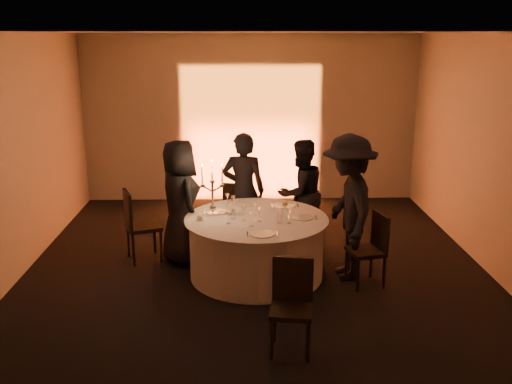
{
  "coord_description": "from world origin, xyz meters",
  "views": [
    {
      "loc": [
        -0.2,
        -6.75,
        2.99
      ],
      "look_at": [
        0.0,
        0.2,
        1.05
      ],
      "focal_mm": 40.0,
      "sensor_mm": 36.0,
      "label": 1
    }
  ],
  "objects_px": {
    "chair_back_right": "(301,211)",
    "chair_front": "(292,300)",
    "guest_right": "(348,207)",
    "candelabra": "(213,195)",
    "guest_back_right": "(301,193)",
    "chair_back_left": "(237,207)",
    "chair_right": "(372,245)",
    "guest_back_left": "(243,191)",
    "coffee_cup": "(200,218)",
    "banquet_table": "(256,247)",
    "chair_left": "(137,222)",
    "guest_left": "(180,202)"
  },
  "relations": [
    {
      "from": "guest_back_right",
      "to": "coffee_cup",
      "type": "distance_m",
      "value": 1.79
    },
    {
      "from": "guest_back_left",
      "to": "chair_front",
      "type": "bearing_deg",
      "value": 107.44
    },
    {
      "from": "chair_back_left",
      "to": "chair_front",
      "type": "distance_m",
      "value": 3.12
    },
    {
      "from": "guest_back_left",
      "to": "candelabra",
      "type": "bearing_deg",
      "value": 73.71
    },
    {
      "from": "guest_back_left",
      "to": "guest_back_right",
      "type": "bearing_deg",
      "value": -167.82
    },
    {
      "from": "guest_back_left",
      "to": "coffee_cup",
      "type": "distance_m",
      "value": 1.23
    },
    {
      "from": "chair_back_right",
      "to": "coffee_cup",
      "type": "xyz_separation_m",
      "value": [
        -1.39,
        -1.2,
        0.3
      ]
    },
    {
      "from": "chair_left",
      "to": "guest_back_right",
      "type": "bearing_deg",
      "value": -97.33
    },
    {
      "from": "guest_back_right",
      "to": "guest_right",
      "type": "height_order",
      "value": "guest_right"
    },
    {
      "from": "coffee_cup",
      "to": "chair_front",
      "type": "bearing_deg",
      "value": -59.66
    },
    {
      "from": "chair_right",
      "to": "guest_right",
      "type": "distance_m",
      "value": 0.54
    },
    {
      "from": "chair_front",
      "to": "coffee_cup",
      "type": "height_order",
      "value": "chair_front"
    },
    {
      "from": "guest_back_left",
      "to": "candelabra",
      "type": "height_order",
      "value": "guest_back_left"
    },
    {
      "from": "guest_left",
      "to": "guest_back_left",
      "type": "xyz_separation_m",
      "value": [
        0.85,
        0.51,
        0.01
      ]
    },
    {
      "from": "chair_front",
      "to": "guest_back_right",
      "type": "height_order",
      "value": "guest_back_right"
    },
    {
      "from": "chair_back_right",
      "to": "guest_back_right",
      "type": "height_order",
      "value": "guest_back_right"
    },
    {
      "from": "chair_back_left",
      "to": "candelabra",
      "type": "relative_size",
      "value": 1.24
    },
    {
      "from": "chair_back_left",
      "to": "chair_back_right",
      "type": "relative_size",
      "value": 1.02
    },
    {
      "from": "chair_right",
      "to": "guest_back_right",
      "type": "relative_size",
      "value": 0.58
    },
    {
      "from": "banquet_table",
      "to": "candelabra",
      "type": "xyz_separation_m",
      "value": [
        -0.55,
        0.18,
        0.64
      ]
    },
    {
      "from": "chair_left",
      "to": "chair_back_right",
      "type": "distance_m",
      "value": 2.35
    },
    {
      "from": "chair_back_right",
      "to": "guest_right",
      "type": "distance_m",
      "value": 1.34
    },
    {
      "from": "chair_right",
      "to": "guest_back_left",
      "type": "xyz_separation_m",
      "value": [
        -1.55,
        1.34,
        0.33
      ]
    },
    {
      "from": "chair_back_left",
      "to": "guest_left",
      "type": "xyz_separation_m",
      "value": [
        -0.76,
        -0.79,
        0.33
      ]
    },
    {
      "from": "banquet_table",
      "to": "chair_front",
      "type": "xyz_separation_m",
      "value": [
        0.29,
        -1.75,
        0.13
      ]
    },
    {
      "from": "chair_back_left",
      "to": "guest_back_left",
      "type": "distance_m",
      "value": 0.45
    },
    {
      "from": "chair_left",
      "to": "chair_back_left",
      "type": "height_order",
      "value": "chair_left"
    },
    {
      "from": "banquet_table",
      "to": "guest_right",
      "type": "relative_size",
      "value": 0.99
    },
    {
      "from": "chair_front",
      "to": "candelabra",
      "type": "relative_size",
      "value": 1.26
    },
    {
      "from": "chair_right",
      "to": "guest_back_left",
      "type": "relative_size",
      "value": 0.54
    },
    {
      "from": "chair_back_left",
      "to": "chair_right",
      "type": "relative_size",
      "value": 1.0
    },
    {
      "from": "guest_right",
      "to": "chair_back_right",
      "type": "bearing_deg",
      "value": -162.04
    },
    {
      "from": "chair_front",
      "to": "guest_back_left",
      "type": "height_order",
      "value": "guest_back_left"
    },
    {
      "from": "chair_back_right",
      "to": "chair_right",
      "type": "relative_size",
      "value": 0.98
    },
    {
      "from": "chair_back_right",
      "to": "guest_right",
      "type": "bearing_deg",
      "value": 82.07
    },
    {
      "from": "chair_back_left",
      "to": "chair_front",
      "type": "relative_size",
      "value": 0.99
    },
    {
      "from": "chair_front",
      "to": "candelabra",
      "type": "xyz_separation_m",
      "value": [
        -0.84,
        1.93,
        0.51
      ]
    },
    {
      "from": "candelabra",
      "to": "guest_right",
      "type": "bearing_deg",
      "value": -7.69
    },
    {
      "from": "coffee_cup",
      "to": "candelabra",
      "type": "relative_size",
      "value": 0.15
    },
    {
      "from": "guest_right",
      "to": "candelabra",
      "type": "height_order",
      "value": "guest_right"
    },
    {
      "from": "banquet_table",
      "to": "chair_back_left",
      "type": "bearing_deg",
      "value": 100.51
    },
    {
      "from": "guest_right",
      "to": "coffee_cup",
      "type": "height_order",
      "value": "guest_right"
    },
    {
      "from": "chair_back_left",
      "to": "guest_back_right",
      "type": "relative_size",
      "value": 0.58
    },
    {
      "from": "chair_back_left",
      "to": "guest_right",
      "type": "bearing_deg",
      "value": 144.63
    },
    {
      "from": "chair_back_right",
      "to": "chair_front",
      "type": "xyz_separation_m",
      "value": [
        -0.4,
        -2.89,
        0.02
      ]
    },
    {
      "from": "chair_right",
      "to": "guest_back_left",
      "type": "distance_m",
      "value": 2.07
    },
    {
      "from": "chair_back_right",
      "to": "banquet_table",
      "type": "bearing_deg",
      "value": 30.31
    },
    {
      "from": "chair_left",
      "to": "guest_back_left",
      "type": "xyz_separation_m",
      "value": [
        1.43,
        0.49,
        0.28
      ]
    },
    {
      "from": "chair_back_left",
      "to": "candelabra",
      "type": "xyz_separation_m",
      "value": [
        -0.31,
        -1.14,
        0.52
      ]
    },
    {
      "from": "guest_back_left",
      "to": "guest_right",
      "type": "bearing_deg",
      "value": 148.18
    }
  ]
}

